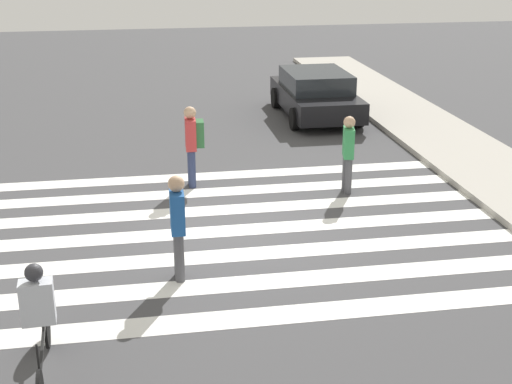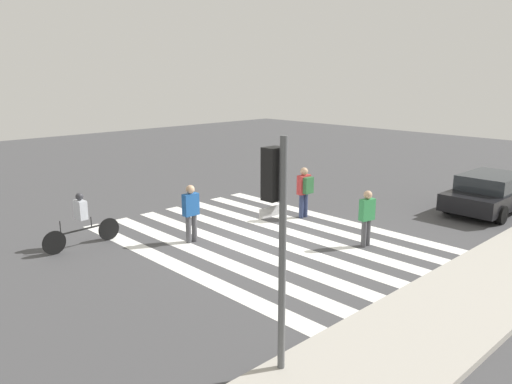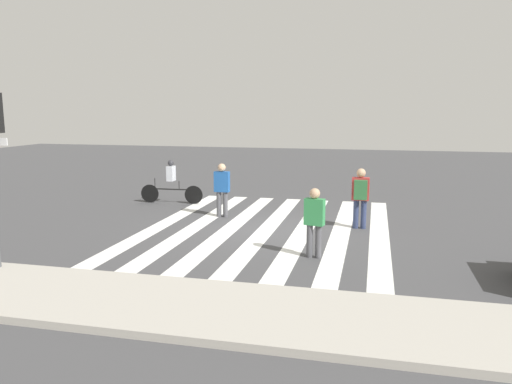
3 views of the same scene
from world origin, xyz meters
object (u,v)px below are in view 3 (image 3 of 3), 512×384
pedestrian_adult_yellow_jacket (360,194)px  pedestrian_adult_blue_shirt (314,219)px  pedestrian_child_with_backpack (222,187)px  cyclist_mid_street (171,180)px

pedestrian_adult_yellow_jacket → pedestrian_adult_blue_shirt: bearing=-104.7°
pedestrian_adult_yellow_jacket → pedestrian_child_with_backpack: (4.45, -0.62, -0.05)m
pedestrian_adult_yellow_jacket → pedestrian_child_with_backpack: 4.49m
pedestrian_adult_blue_shirt → cyclist_mid_street: (6.05, -5.69, -0.08)m
pedestrian_adult_yellow_jacket → cyclist_mid_street: 7.43m
pedestrian_child_with_backpack → cyclist_mid_street: 3.16m
cyclist_mid_street → pedestrian_child_with_backpack: bearing=140.6°
pedestrian_adult_yellow_jacket → pedestrian_child_with_backpack: size_ratio=1.02×
pedestrian_adult_blue_shirt → pedestrian_adult_yellow_jacket: pedestrian_adult_yellow_jacket is taller
pedestrian_adult_blue_shirt → pedestrian_child_with_backpack: 5.18m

